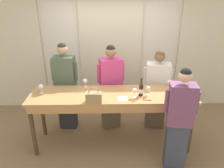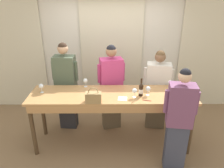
{
  "view_description": "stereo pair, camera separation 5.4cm",
  "coord_description": "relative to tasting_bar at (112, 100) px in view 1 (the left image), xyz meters",
  "views": [
    {
      "loc": [
        -0.07,
        -3.33,
        2.67
      ],
      "look_at": [
        0.0,
        0.07,
        1.18
      ],
      "focal_mm": 35.0,
      "sensor_mm": 36.0,
      "label": 1
    },
    {
      "loc": [
        -0.02,
        -3.33,
        2.67
      ],
      "look_at": [
        0.0,
        0.07,
        1.18
      ],
      "focal_mm": 35.0,
      "sensor_mm": 36.0,
      "label": 2
    }
  ],
  "objects": [
    {
      "name": "wine_bottle",
      "position": [
        0.48,
        -0.04,
        0.22
      ],
      "size": [
        0.07,
        0.07,
        0.31
      ],
      "color": "black",
      "rests_on": "tasting_bar"
    },
    {
      "name": "napkin",
      "position": [
        0.17,
        -0.15,
        0.12
      ],
      "size": [
        0.16,
        0.16,
        0.0
      ],
      "color": "white",
      "rests_on": "tasting_bar"
    },
    {
      "name": "guest_olive_jacket",
      "position": [
        -0.9,
        0.59,
        -0.0
      ],
      "size": [
        0.51,
        0.28,
        1.78
      ],
      "color": "#28282D",
      "rests_on": "ground_plane"
    },
    {
      "name": "wall_back",
      "position": [
        0.0,
        1.61,
        0.48
      ],
      "size": [
        12.0,
        0.06,
        2.8
      ],
      "color": "silver",
      "rests_on": "ground_plane"
    },
    {
      "name": "guest_cream_sweater",
      "position": [
        0.9,
        0.59,
        -0.09
      ],
      "size": [
        0.57,
        0.34,
        1.64
      ],
      "color": "brown",
      "rests_on": "ground_plane"
    },
    {
      "name": "pen",
      "position": [
        0.55,
        -0.22,
        0.12
      ],
      "size": [
        0.14,
        0.05,
        0.01
      ],
      "color": "maroon",
      "rests_on": "tasting_bar"
    },
    {
      "name": "wine_glass_front_mid",
      "position": [
        0.37,
        -0.1,
        0.23
      ],
      "size": [
        0.08,
        0.08,
        0.16
      ],
      "color": "white",
      "rests_on": "tasting_bar"
    },
    {
      "name": "wine_glass_front_right",
      "position": [
        -0.48,
        0.33,
        0.23
      ],
      "size": [
        0.08,
        0.08,
        0.16
      ],
      "color": "white",
      "rests_on": "tasting_bar"
    },
    {
      "name": "tasting_bar",
      "position": [
        0.0,
        0.0,
        0.0
      ],
      "size": [
        2.8,
        0.73,
        1.03
      ],
      "color": "#B27F4C",
      "rests_on": "ground_plane"
    },
    {
      "name": "handbag",
      "position": [
        -0.29,
        -0.27,
        0.2
      ],
      "size": [
        0.25,
        0.13,
        0.25
      ],
      "color": "#997A4C",
      "rests_on": "tasting_bar"
    },
    {
      "name": "curtain_panel_left",
      "position": [
        -2.24,
        1.54,
        0.43
      ],
      "size": [
        1.39,
        0.03,
        2.69
      ],
      "color": "beige",
      "rests_on": "ground_plane"
    },
    {
      "name": "guest_pink_top",
      "position": [
        -0.01,
        0.59,
        -0.03
      ],
      "size": [
        0.54,
        0.34,
        1.74
      ],
      "color": "brown",
      "rests_on": "ground_plane"
    },
    {
      "name": "curtain_panel_center",
      "position": [
        0.0,
        1.54,
        0.43
      ],
      "size": [
        1.39,
        0.03,
        2.69
      ],
      "color": "beige",
      "rests_on": "ground_plane"
    },
    {
      "name": "wine_glass_front_left",
      "position": [
        0.95,
        -0.17,
        0.23
      ],
      "size": [
        0.08,
        0.08,
        0.16
      ],
      "color": "white",
      "rests_on": "tasting_bar"
    },
    {
      "name": "wine_glass_center_right",
      "position": [
        1.03,
        0.24,
        0.23
      ],
      "size": [
        0.08,
        0.08,
        0.16
      ],
      "color": "white",
      "rests_on": "tasting_bar"
    },
    {
      "name": "curtain_panel_right",
      "position": [
        2.24,
        1.54,
        0.43
      ],
      "size": [
        1.39,
        0.03,
        2.69
      ],
      "color": "beige",
      "rests_on": "ground_plane"
    },
    {
      "name": "host_pouring",
      "position": [
        0.99,
        -0.56,
        -0.05
      ],
      "size": [
        0.49,
        0.29,
        1.69
      ],
      "color": "#383D51",
      "rests_on": "ground_plane"
    },
    {
      "name": "wine_glass_center_left",
      "position": [
        0.6,
        -0.03,
        0.23
      ],
      "size": [
        0.08,
        0.08,
        0.16
      ],
      "color": "white",
      "rests_on": "tasting_bar"
    },
    {
      "name": "ground_plane",
      "position": [
        0.0,
        0.03,
        -0.92
      ],
      "size": [
        18.0,
        18.0,
        0.0
      ],
      "primitive_type": "plane",
      "color": "#846647"
    },
    {
      "name": "wine_glass_center_mid",
      "position": [
        -1.21,
        0.09,
        0.23
      ],
      "size": [
        0.08,
        0.08,
        0.16
      ],
      "color": "white",
      "rests_on": "tasting_bar"
    }
  ]
}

